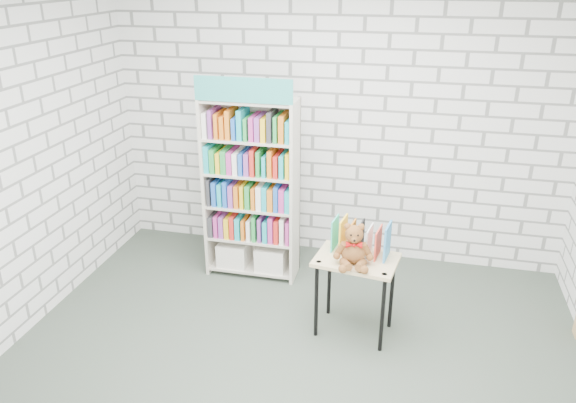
# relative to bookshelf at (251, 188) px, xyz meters

# --- Properties ---
(ground) EXTENTS (4.50, 4.50, 0.00)m
(ground) POSITION_rel_bookshelf_xyz_m (0.69, -1.36, -0.90)
(ground) COLOR #3B463B
(ground) RESTS_ON ground
(room_shell) EXTENTS (4.52, 4.02, 2.81)m
(room_shell) POSITION_rel_bookshelf_xyz_m (0.69, -1.36, 0.89)
(room_shell) COLOR silver
(room_shell) RESTS_ON ground
(bookshelf) EXTENTS (0.87, 0.34, 1.96)m
(bookshelf) POSITION_rel_bookshelf_xyz_m (0.00, 0.00, 0.00)
(bookshelf) COLOR beige
(bookshelf) RESTS_ON ground
(display_table) EXTENTS (0.70, 0.53, 0.69)m
(display_table) POSITION_rel_bookshelf_xyz_m (1.10, -0.76, -0.30)
(display_table) COLOR tan
(display_table) RESTS_ON ground
(table_books) EXTENTS (0.47, 0.26, 0.27)m
(table_books) POSITION_rel_bookshelf_xyz_m (1.11, -0.66, -0.07)
(table_books) COLOR #2BBCA7
(table_books) RESTS_ON display_table
(teddy_bear) EXTENTS (0.31, 0.29, 0.33)m
(teddy_bear) POSITION_rel_bookshelf_xyz_m (1.08, -0.86, -0.07)
(teddy_bear) COLOR brown
(teddy_bear) RESTS_ON display_table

